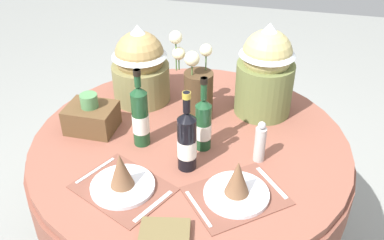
# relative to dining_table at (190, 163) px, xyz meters

# --- Properties ---
(dining_table) EXTENTS (1.39, 1.39, 0.76)m
(dining_table) POSITION_rel_dining_table_xyz_m (0.00, 0.00, 0.00)
(dining_table) COLOR brown
(dining_table) RESTS_ON ground
(place_setting_left) EXTENTS (0.42, 0.38, 0.16)m
(place_setting_left) POSITION_rel_dining_table_xyz_m (-0.17, -0.36, 0.18)
(place_setting_left) COLOR brown
(place_setting_left) RESTS_ON dining_table
(place_setting_right) EXTENTS (0.43, 0.42, 0.16)m
(place_setting_right) POSITION_rel_dining_table_xyz_m (0.25, -0.30, 0.18)
(place_setting_right) COLOR brown
(place_setting_right) RESTS_ON dining_table
(flower_vase) EXTENTS (0.20, 0.13, 0.41)m
(flower_vase) POSITION_rel_dining_table_xyz_m (-0.02, 0.19, 0.28)
(flower_vase) COLOR #47331E
(flower_vase) RESTS_ON dining_table
(wine_bottle_left) EXTENTS (0.08, 0.08, 0.34)m
(wine_bottle_left) POSITION_rel_dining_table_xyz_m (0.03, -0.18, 0.26)
(wine_bottle_left) COLOR black
(wine_bottle_left) RESTS_ON dining_table
(wine_bottle_centre) EXTENTS (0.07, 0.07, 0.33)m
(wine_bottle_centre) POSITION_rel_dining_table_xyz_m (0.06, -0.04, 0.25)
(wine_bottle_centre) COLOR #194223
(wine_bottle_centre) RESTS_ON dining_table
(wine_bottle_right) EXTENTS (0.07, 0.07, 0.35)m
(wine_bottle_right) POSITION_rel_dining_table_xyz_m (-0.19, -0.07, 0.27)
(wine_bottle_right) COLOR #194223
(wine_bottle_right) RESTS_ON dining_table
(pepper_mill) EXTENTS (0.05, 0.05, 0.18)m
(pepper_mill) POSITION_rel_dining_table_xyz_m (0.30, -0.07, 0.22)
(pepper_mill) COLOR #B7B2AD
(pepper_mill) RESTS_ON dining_table
(book_on_table) EXTENTS (0.19, 0.17, 0.03)m
(book_on_table) POSITION_rel_dining_table_xyz_m (0.05, -0.55, 0.14)
(book_on_table) COLOR brown
(book_on_table) RESTS_ON dining_table
(gift_tub_back_left) EXTENTS (0.28, 0.28, 0.39)m
(gift_tub_back_left) POSITION_rel_dining_table_xyz_m (-0.31, 0.28, 0.33)
(gift_tub_back_left) COLOR olive
(gift_tub_back_left) RESTS_ON dining_table
(gift_tub_back_right) EXTENTS (0.26, 0.26, 0.44)m
(gift_tub_back_right) POSITION_rel_dining_table_xyz_m (0.27, 0.31, 0.36)
(gift_tub_back_right) COLOR olive
(gift_tub_back_right) RESTS_ON dining_table
(woven_basket_side_left) EXTENTS (0.21, 0.17, 0.18)m
(woven_basket_side_left) POSITION_rel_dining_table_xyz_m (-0.44, -0.02, 0.20)
(woven_basket_side_left) COLOR brown
(woven_basket_side_left) RESTS_ON dining_table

